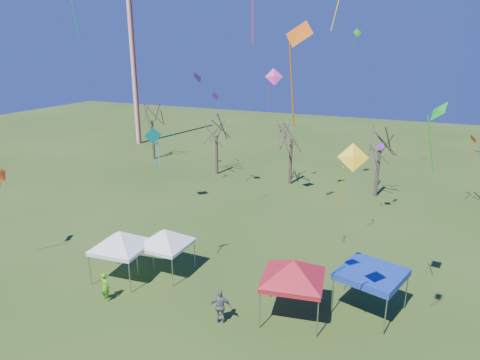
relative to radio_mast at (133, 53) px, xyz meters
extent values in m
plane|color=#2D4616|center=(28.00, -34.00, -12.50)|extent=(140.00, 140.00, 0.00)
cylinder|color=silver|center=(0.00, 0.00, 0.00)|extent=(0.70, 0.70, 25.00)
cylinder|color=#3D2D21|center=(7.15, -6.62, -10.11)|extent=(0.32, 0.32, 4.78)
cylinder|color=#3D2D21|center=(17.23, -9.35, -10.36)|extent=(0.32, 0.32, 4.28)
cylinder|color=#3D2D21|center=(25.63, -9.62, -10.18)|extent=(0.32, 0.32, 4.64)
cylinder|color=#3D2D21|center=(34.03, -9.96, -10.26)|extent=(0.32, 0.32, 4.49)
cylinder|color=gray|center=(20.76, -32.77, -11.56)|extent=(0.06, 0.06, 1.88)
cylinder|color=gray|center=(20.52, -30.14, -11.56)|extent=(0.06, 0.06, 1.88)
cylinder|color=gray|center=(23.39, -32.52, -11.56)|extent=(0.06, 0.06, 1.88)
cylinder|color=gray|center=(23.14, -29.90, -11.56)|extent=(0.06, 0.06, 1.88)
cube|color=white|center=(21.95, -31.33, -10.50)|extent=(3.08, 3.08, 0.23)
pyramid|color=white|center=(21.95, -31.33, -9.45)|extent=(3.98, 3.98, 0.94)
cylinder|color=gray|center=(22.74, -30.95, -11.61)|extent=(0.05, 0.05, 1.78)
cylinder|color=gray|center=(22.79, -28.47, -11.61)|extent=(0.05, 0.05, 1.78)
cylinder|color=gray|center=(25.23, -31.00, -11.61)|extent=(0.05, 0.05, 1.78)
cylinder|color=gray|center=(25.27, -28.51, -11.61)|extent=(0.05, 0.05, 1.78)
cube|color=white|center=(24.01, -29.73, -10.62)|extent=(2.71, 2.71, 0.21)
pyramid|color=white|center=(24.01, -29.73, -9.62)|extent=(3.77, 3.77, 0.89)
cylinder|color=gray|center=(31.22, -32.58, -11.50)|extent=(0.06, 0.06, 2.00)
cylinder|color=gray|center=(30.77, -29.82, -11.50)|extent=(0.06, 0.06, 2.00)
cylinder|color=gray|center=(33.98, -32.12, -11.50)|extent=(0.06, 0.06, 2.00)
cylinder|color=gray|center=(33.53, -29.36, -11.50)|extent=(0.06, 0.06, 2.00)
cube|color=#A7101A|center=(32.37, -30.97, -10.38)|extent=(3.44, 3.44, 0.24)
pyramid|color=#A7101A|center=(32.37, -30.97, -9.26)|extent=(4.18, 4.18, 1.00)
cylinder|color=gray|center=(34.21, -29.89, -11.50)|extent=(0.06, 0.06, 2.01)
cylinder|color=gray|center=(34.99, -27.20, -11.50)|extent=(0.06, 0.06, 2.01)
cylinder|color=gray|center=(36.90, -30.68, -11.50)|extent=(0.06, 0.06, 2.01)
cylinder|color=gray|center=(37.69, -27.99, -11.50)|extent=(0.06, 0.06, 2.01)
cube|color=#0E2F95|center=(35.95, -28.94, -10.37)|extent=(3.73, 3.73, 0.24)
cube|color=#0E2F95|center=(35.95, -28.94, -10.19)|extent=(3.73, 3.73, 0.12)
imported|color=#5CBD1E|center=(22.60, -33.65, -11.67)|extent=(0.68, 0.52, 1.67)
imported|color=slate|center=(29.26, -32.94, -11.57)|extent=(1.18, 0.79, 1.86)
cone|color=#D85C0B|center=(33.30, -34.82, 1.28)|extent=(1.35, 1.15, 0.94)
cube|color=#D85C0B|center=(33.11, -34.75, -0.46)|extent=(0.19, 0.43, 2.91)
cone|color=green|center=(37.99, -29.34, -1.77)|extent=(1.10, 1.26, 0.87)
cube|color=green|center=(37.87, -29.07, -3.27)|extent=(0.59, 0.30, 2.49)
cone|color=#0BA8AD|center=(24.51, -31.07, -3.62)|extent=(0.82, 0.85, 0.94)
cube|color=#0BA8AD|center=(24.66, -30.90, -4.59)|extent=(0.39, 0.37, 1.47)
cone|color=green|center=(32.07, -15.02, 1.83)|extent=(0.73, 0.67, 0.66)
cube|color=green|center=(31.89, -15.17, 0.98)|extent=(0.34, 0.41, 1.36)
cone|color=#531ABB|center=(15.56, -10.03, -2.18)|extent=(1.49, 1.22, 1.19)
cube|color=#531ABB|center=(15.86, -10.17, -3.66)|extent=(0.34, 0.65, 2.31)
cone|color=yellow|center=(35.35, -34.44, -2.89)|extent=(1.24, 0.94, 0.97)
cube|color=yellow|center=(35.02, -34.53, -4.13)|extent=(0.23, 0.71, 1.93)
cone|color=purple|center=(34.60, -15.72, -6.50)|extent=(0.87, 0.82, 0.63)
cube|color=purple|center=(34.28, -15.50, -7.70)|extent=(0.51, 0.68, 2.05)
cone|color=#FB400D|center=(41.37, -9.62, -6.50)|extent=(0.86, 1.05, 0.81)
cube|color=#FB400D|center=(41.44, -9.78, -7.83)|extent=(0.38, 0.20, 2.20)
cube|color=green|center=(16.61, -27.42, 2.85)|extent=(0.08, 0.58, 2.85)
cube|color=yellow|center=(32.83, -27.00, 2.29)|extent=(0.34, 0.05, 1.46)
cone|color=#E9339A|center=(26.17, -16.73, -1.43)|extent=(1.58, 1.28, 1.36)
cube|color=#E9339A|center=(25.81, -16.93, -2.84)|extent=(0.45, 0.76, 2.12)
cone|color=#591ABC|center=(19.91, -14.63, -3.41)|extent=(0.98, 0.65, 0.85)
cube|color=#591ABC|center=(20.21, -14.71, -4.46)|extent=(0.20, 0.65, 1.67)
camera|label=1|loc=(37.56, -49.47, 0.85)|focal=32.00mm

